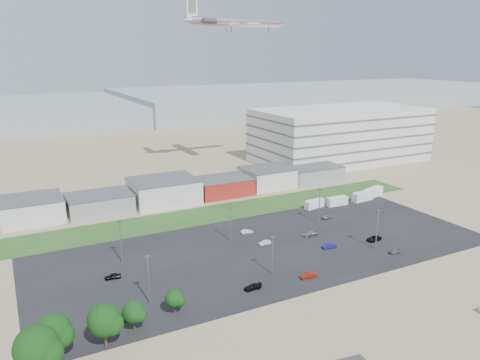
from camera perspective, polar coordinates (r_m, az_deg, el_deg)
ground at (r=107.34m, az=6.43°, el=-12.58°), size 700.00×700.00×0.00m
parking_lot at (r=124.97m, az=3.22°, el=-8.34°), size 120.00×50.00×0.01m
grass_strip at (r=149.56m, az=-4.71°, el=-4.34°), size 160.00×16.00×0.02m
hills_backdrop at (r=406.91m, az=-14.10°, el=8.31°), size 700.00×200.00×9.00m
building_row at (r=160.49m, az=-13.01°, el=-1.82°), size 170.00×20.00×8.00m
parking_garage at (r=228.36m, az=12.13°, el=5.42°), size 80.00×40.00×25.00m
box_trailer_a at (r=157.96m, az=9.06°, el=-2.89°), size 7.60×3.39×2.75m
box_trailer_b at (r=162.00m, az=11.73°, el=-2.54°), size 7.70×2.49×2.88m
box_trailer_c at (r=169.07m, az=14.71°, el=-1.94°), size 8.53×3.51×3.11m
box_trailer_d at (r=175.15m, az=15.97°, el=-1.42°), size 8.91×4.87×3.19m
tree_far_left at (r=82.37m, az=-23.50°, el=-18.69°), size 7.46×7.46×11.19m
tree_left at (r=87.25m, az=-21.76°, el=-17.11°), size 6.33×6.33×9.50m
tree_mid at (r=87.81m, az=-16.21°, el=-16.44°), size 6.21×6.21×9.31m
tree_right at (r=91.63m, az=-12.85°, el=-15.68°), size 4.51×4.51×6.77m
tree_near at (r=95.64m, az=-8.02°, el=-14.33°), size 3.93×3.93×5.89m
lightpole_front_l at (r=98.99m, az=-11.08°, el=-11.86°), size 1.24×0.52×10.57m
lightpole_front_m at (r=109.54m, az=3.98°, el=-9.17°), size 1.11×0.46×9.46m
lightpole_front_r at (r=127.54m, az=16.34°, el=-5.85°), size 1.27×0.53×10.80m
lightpole_back_l at (r=118.51m, az=-14.32°, el=-7.32°), size 1.28×0.53×10.87m
lightpole_back_m at (r=128.11m, az=-1.18°, el=-5.42°), size 1.12×0.47×9.54m
lightpole_back_r at (r=142.84m, az=9.65°, el=-3.16°), size 1.28×0.53×10.86m
airliner at (r=196.52m, az=-0.46°, el=18.69°), size 47.33×32.31×13.97m
parked_car_0 at (r=134.72m, az=16.01°, el=-6.86°), size 4.82×2.69×1.27m
parked_car_1 at (r=127.03m, az=10.84°, el=-7.89°), size 4.11×1.86×1.31m
parked_car_2 at (r=128.25m, az=18.39°, el=-8.23°), size 3.49×1.72×1.15m
parked_car_3 at (r=104.67m, az=1.56°, el=-12.89°), size 4.03×1.64×1.17m
parked_car_5 at (r=112.83m, az=-15.25°, el=-11.25°), size 3.88×1.96×1.27m
parked_car_7 at (r=127.27m, az=3.05°, el=-7.62°), size 3.46×1.36×1.12m
parked_car_8 at (r=148.57m, az=10.56°, el=-4.45°), size 3.57×1.53×1.20m
parked_car_10 at (r=96.57m, az=-13.10°, el=-15.89°), size 4.39×2.19×1.23m
parked_car_11 at (r=134.65m, az=0.84°, el=-6.28°), size 3.57×1.46×1.15m
parked_car_12 at (r=134.27m, az=8.58°, el=-6.49°), size 4.49×1.90×1.29m
parked_car_13 at (r=110.49m, az=8.29°, el=-11.43°), size 3.96×1.65×1.27m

